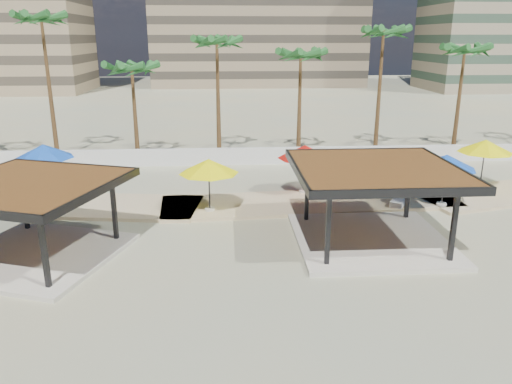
% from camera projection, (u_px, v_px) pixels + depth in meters
% --- Properties ---
extents(ground, '(200.00, 200.00, 0.00)m').
position_uv_depth(ground, '(291.00, 260.00, 20.26)').
color(ground, tan).
rests_on(ground, ground).
extents(promenade, '(44.45, 7.97, 0.24)m').
position_uv_depth(promenade, '(309.00, 199.00, 27.67)').
color(promenade, '#C6B284').
rests_on(promenade, ground).
extents(boundary_wall, '(56.00, 0.30, 1.20)m').
position_uv_depth(boundary_wall, '(261.00, 156.00, 35.32)').
color(boundary_wall, silver).
rests_on(boundary_wall, ground).
extents(building_mid, '(38.00, 16.00, 30.40)m').
position_uv_depth(building_mid, '(258.00, 5.00, 90.57)').
color(building_mid, '#847259').
rests_on(building_mid, ground).
extents(pavilion_central, '(6.86, 6.86, 3.47)m').
position_uv_depth(pavilion_central, '(374.00, 197.00, 21.44)').
color(pavilion_central, beige).
rests_on(pavilion_central, ground).
extents(pavilion_west, '(8.12, 8.12, 3.24)m').
position_uv_depth(pavilion_west, '(31.00, 213.00, 19.90)').
color(pavilion_west, beige).
rests_on(pavilion_west, ground).
extents(umbrella_b, '(3.32, 3.32, 2.69)m').
position_uv_depth(umbrella_b, '(209.00, 166.00, 24.82)').
color(umbrella_b, beige).
rests_on(umbrella_b, promenade).
extents(umbrella_c, '(3.40, 3.40, 2.74)m').
position_uv_depth(umbrella_c, '(305.00, 152.00, 27.78)').
color(umbrella_c, beige).
rests_on(umbrella_c, promenade).
extents(umbrella_d, '(3.16, 3.16, 2.74)m').
position_uv_depth(umbrella_d, '(446.00, 162.00, 25.58)').
color(umbrella_d, beige).
rests_on(umbrella_d, promenade).
extents(umbrella_e, '(3.88, 3.88, 2.78)m').
position_uv_depth(umbrella_e, '(485.00, 146.00, 29.05)').
color(umbrella_e, beige).
rests_on(umbrella_e, promenade).
extents(umbrella_f, '(3.36, 3.36, 2.85)m').
position_uv_depth(umbrella_f, '(44.00, 151.00, 27.45)').
color(umbrella_f, beige).
rests_on(umbrella_f, promenade).
extents(lounger_a, '(0.83, 2.33, 0.87)m').
position_uv_depth(lounger_a, '(49.00, 209.00, 24.99)').
color(lounger_a, white).
rests_on(lounger_a, promenade).
extents(lounger_b, '(1.52, 1.94, 0.72)m').
position_uv_depth(lounger_b, '(400.00, 200.00, 26.51)').
color(lounger_b, white).
rests_on(lounger_b, promenade).
extents(lounger_c, '(0.71, 1.90, 0.71)m').
position_uv_depth(lounger_c, '(414.00, 187.00, 28.91)').
color(lounger_c, white).
rests_on(lounger_c, promenade).
extents(palm_b, '(3.00, 3.00, 10.72)m').
position_uv_depth(palm_b, '(42.00, 25.00, 34.31)').
color(palm_b, brown).
rests_on(palm_b, ground).
extents(palm_c, '(3.00, 3.00, 7.40)m').
position_uv_depth(palm_c, '(132.00, 71.00, 35.05)').
color(palm_c, brown).
rests_on(palm_c, ground).
extents(palm_d, '(3.00, 3.00, 9.14)m').
position_uv_depth(palm_d, '(217.00, 47.00, 35.70)').
color(palm_d, brown).
rests_on(palm_d, ground).
extents(palm_e, '(3.00, 3.00, 8.28)m').
position_uv_depth(palm_e, '(301.00, 59.00, 35.84)').
color(palm_e, brown).
rests_on(palm_e, ground).
extents(palm_f, '(3.00, 3.00, 9.83)m').
position_uv_depth(palm_f, '(383.00, 37.00, 35.97)').
color(palm_f, brown).
rests_on(palm_f, ground).
extents(palm_g, '(3.00, 3.00, 8.59)m').
position_uv_depth(palm_g, '(464.00, 54.00, 36.32)').
color(palm_g, brown).
rests_on(palm_g, ground).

